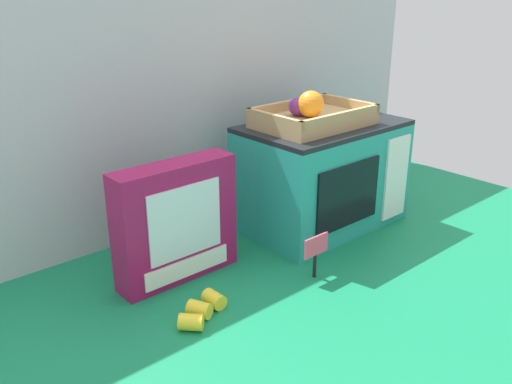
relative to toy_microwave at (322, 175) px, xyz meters
The scene contains 7 objects.
ground_plane 0.25m from the toy_microwave, behind, with size 1.70×1.70×0.00m, color #147A4C.
display_back_panel 0.38m from the toy_microwave, 128.92° to the left, with size 1.61×0.03×0.68m, color #B7BABF.
toy_microwave is the anchor object (origin of this frame).
food_groups_crate 0.17m from the toy_microwave, behind, with size 0.28×0.19×0.09m.
cookie_set_box 0.45m from the toy_microwave, behind, with size 0.28×0.07×0.26m.
price_sign 0.30m from the toy_microwave, 139.62° to the right, with size 0.07×0.01×0.10m.
loose_toy_banana 0.54m from the toy_microwave, 163.19° to the right, with size 0.12×0.08×0.03m.
Camera 1 is at (-0.82, -0.90, 0.62)m, focal length 38.90 mm.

